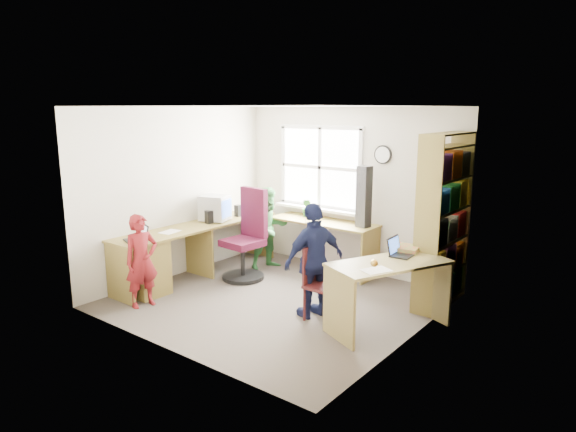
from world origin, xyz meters
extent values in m
cube|color=#403932|center=(0.00, 0.00, -0.01)|extent=(3.60, 3.40, 0.02)
cube|color=white|center=(0.00, 0.00, 2.41)|extent=(3.60, 3.40, 0.02)
cube|color=beige|center=(0.00, 1.71, 1.20)|extent=(3.60, 0.02, 2.40)
cube|color=beige|center=(0.00, -1.71, 1.20)|extent=(3.60, 0.02, 2.40)
cube|color=beige|center=(-1.81, 0.00, 1.20)|extent=(0.02, 3.40, 2.40)
cube|color=beige|center=(1.81, 0.00, 1.20)|extent=(0.02, 3.40, 2.40)
cube|color=white|center=(-0.50, 1.69, 1.50)|extent=(1.40, 0.01, 1.20)
cube|color=white|center=(-0.50, 1.68, 1.50)|extent=(1.48, 0.04, 1.28)
cube|color=olive|center=(1.79, -1.05, 1.00)|extent=(0.02, 0.82, 2.00)
sphere|color=gold|center=(1.75, -0.72, 1.00)|extent=(0.07, 0.07, 0.07)
cylinder|color=black|center=(0.55, 1.68, 1.75)|extent=(0.26, 0.03, 0.26)
cylinder|color=white|center=(0.55, 1.66, 1.75)|extent=(0.22, 0.01, 0.22)
cube|color=olive|center=(-1.50, 0.10, 0.73)|extent=(0.60, 2.70, 0.03)
cube|color=olive|center=(-0.25, 1.42, 0.73)|extent=(1.65, 0.56, 0.03)
cube|color=olive|center=(-1.50, 0.10, 0.36)|extent=(0.56, 0.03, 0.72)
cube|color=olive|center=(-1.50, -1.22, 0.36)|extent=(0.56, 0.03, 0.72)
cube|color=olive|center=(-1.50, 1.42, 0.36)|extent=(0.56, 0.03, 0.72)
cube|color=olive|center=(0.55, 1.42, 0.36)|extent=(0.03, 0.52, 0.72)
cube|color=olive|center=(-1.50, -0.85, 0.36)|extent=(0.54, 0.45, 0.72)
cube|color=olive|center=(1.49, 0.11, 0.75)|extent=(1.10, 1.45, 0.03)
cube|color=olive|center=(1.23, -0.47, 0.37)|extent=(0.53, 0.26, 0.73)
cube|color=olive|center=(1.76, 0.69, 0.37)|extent=(0.53, 0.26, 0.73)
cube|color=olive|center=(1.65, 0.68, 1.05)|extent=(0.30, 0.02, 2.10)
cube|color=olive|center=(1.65, 1.68, 1.05)|extent=(0.30, 0.02, 2.10)
cube|color=olive|center=(1.65, 1.18, 2.09)|extent=(0.30, 1.00, 0.02)
cube|color=olive|center=(1.65, 1.18, 0.06)|extent=(0.30, 1.00, 0.02)
cube|color=olive|center=(1.65, 1.18, 0.42)|extent=(0.30, 1.00, 0.02)
cube|color=olive|center=(1.65, 1.18, 0.80)|extent=(0.30, 1.00, 0.02)
cube|color=olive|center=(1.65, 1.18, 1.18)|extent=(0.30, 1.00, 0.02)
cube|color=olive|center=(1.65, 1.18, 1.56)|extent=(0.30, 1.00, 0.02)
cube|color=olive|center=(1.65, 1.18, 1.94)|extent=(0.30, 1.00, 0.02)
cube|color=#B31B19|center=(1.65, 0.88, 0.21)|extent=(0.25, 0.28, 0.27)
cube|color=#194F99|center=(1.65, 1.20, 0.21)|extent=(0.25, 0.30, 0.29)
cube|color=#1E7F31|center=(1.65, 1.50, 0.22)|extent=(0.25, 0.26, 0.30)
cube|color=gold|center=(1.65, 0.88, 0.58)|extent=(0.25, 0.28, 0.30)
cube|color=#71337F|center=(1.65, 1.20, 0.59)|extent=(0.25, 0.30, 0.32)
cube|color=orange|center=(1.65, 1.50, 0.57)|extent=(0.25, 0.26, 0.29)
cube|color=#262626|center=(1.65, 0.88, 0.97)|extent=(0.25, 0.28, 0.32)
cube|color=beige|center=(1.65, 1.20, 0.95)|extent=(0.25, 0.30, 0.29)
cube|color=#B31B19|center=(1.65, 1.50, 0.96)|extent=(0.25, 0.26, 0.30)
cube|color=#194F99|center=(1.65, 0.88, 1.33)|extent=(0.25, 0.28, 0.29)
cube|color=#1E7F31|center=(1.65, 1.20, 1.34)|extent=(0.25, 0.30, 0.30)
cube|color=gold|center=(1.65, 1.50, 1.35)|extent=(0.25, 0.26, 0.32)
cube|color=#71337F|center=(1.65, 0.88, 1.72)|extent=(0.25, 0.28, 0.30)
cube|color=orange|center=(1.65, 1.20, 1.73)|extent=(0.25, 0.30, 0.32)
cube|color=#262626|center=(1.65, 1.50, 1.71)|extent=(0.25, 0.26, 0.29)
cylinder|color=black|center=(-0.90, 0.37, 0.03)|extent=(0.64, 0.64, 0.05)
cylinder|color=black|center=(-0.90, 0.37, 0.28)|extent=(0.07, 0.07, 0.45)
cube|color=#400C1F|center=(-0.90, 0.37, 0.53)|extent=(0.52, 0.52, 0.10)
cube|color=#400C1F|center=(-0.88, 0.60, 0.93)|extent=(0.47, 0.12, 0.70)
cylinder|color=#3D1416|center=(0.65, -0.28, 0.20)|extent=(0.03, 0.03, 0.40)
cylinder|color=#3D1416|center=(0.97, -0.29, 0.20)|extent=(0.03, 0.03, 0.40)
cylinder|color=#3D1416|center=(0.66, 0.03, 0.20)|extent=(0.03, 0.03, 0.40)
cylinder|color=#3D1416|center=(0.98, 0.02, 0.20)|extent=(0.03, 0.03, 0.40)
cube|color=#3D1416|center=(0.81, -0.13, 0.41)|extent=(0.38, 0.38, 0.04)
cube|color=#3D1416|center=(0.65, -0.12, 0.63)|extent=(0.04, 0.35, 0.44)
cube|color=#AAABAF|center=(-1.51, 0.44, 0.76)|extent=(0.34, 0.30, 0.02)
cube|color=#AAABAF|center=(-1.51, 0.44, 0.95)|extent=(0.47, 0.45, 0.36)
cube|color=#3F72F2|center=(-1.33, 0.51, 0.95)|extent=(0.10, 0.29, 0.26)
cube|color=black|center=(-1.44, -1.02, 0.76)|extent=(0.36, 0.31, 0.02)
cube|color=black|center=(-1.40, -0.91, 0.86)|extent=(0.30, 0.15, 0.20)
cube|color=white|center=(-1.40, -0.92, 0.86)|extent=(0.26, 0.13, 0.16)
cube|color=black|center=(1.50, 0.42, 0.77)|extent=(0.23, 0.31, 0.02)
cube|color=black|center=(1.38, 0.41, 0.87)|extent=(0.07, 0.30, 0.20)
cube|color=#3F72F2|center=(1.39, 0.41, 0.87)|extent=(0.05, 0.26, 0.16)
cube|color=black|center=(-1.45, 0.27, 0.84)|extent=(0.12, 0.12, 0.19)
cube|color=black|center=(-1.46, 0.88, 0.84)|extent=(0.09, 0.09, 0.18)
cube|color=black|center=(0.41, 1.44, 1.18)|extent=(0.19, 0.18, 0.86)
cube|color=red|center=(1.44, 0.61, 0.79)|extent=(0.34, 0.34, 0.06)
cube|color=silver|center=(-1.49, -0.42, 0.75)|extent=(0.24, 0.30, 0.00)
cube|color=silver|center=(1.51, -0.24, 0.76)|extent=(0.31, 0.35, 0.00)
imported|color=#2D702C|center=(-0.61, 1.51, 0.89)|extent=(0.17, 0.15, 0.28)
imported|color=maroon|center=(-1.18, -1.12, 0.57)|extent=(0.36, 0.47, 1.14)
imported|color=#2F7535|center=(-0.94, 1.01, 0.62)|extent=(0.62, 0.71, 1.23)
imported|color=#12183A|center=(0.65, -0.09, 0.67)|extent=(0.57, 0.85, 1.34)
camera|label=1|loc=(3.87, -4.73, 2.38)|focal=32.00mm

